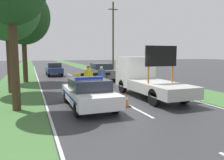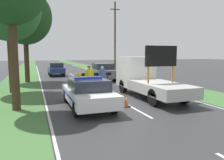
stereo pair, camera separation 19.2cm
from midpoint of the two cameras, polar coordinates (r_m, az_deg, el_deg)
The scene contains 19 objects.
ground_plane at distance 11.91m, azimuth 3.03°, elevation -5.70°, with size 160.00×160.00×0.00m, color #333335.
lane_markings at distance 23.28m, azimuth -8.39°, elevation 0.39°, with size 7.94×56.15×0.01m.
grass_verge_left at distance 30.86m, azimuth -21.77°, elevation 1.56°, with size 3.31×120.00×0.03m.
grass_verge_right at distance 32.47m, azimuth -1.32°, elevation 2.28°, with size 3.31×120.00×0.03m.
police_car at distance 10.61m, azimuth -5.82°, elevation -3.30°, with size 1.90×4.74×1.50m.
work_truck at distance 13.67m, azimuth 8.90°, elevation 0.66°, with size 2.04×6.22×3.02m.
road_barrier at distance 16.79m, azimuth -4.48°, elevation 1.19°, with size 2.85×0.08×1.13m.
police_officer at distance 15.84m, azimuth -5.65°, elevation 1.17°, with size 0.62×0.40×1.73m.
pedestrian_civilian at distance 16.58m, azimuth -2.19°, elevation 1.24°, with size 0.59×0.38×1.66m.
traffic_cone_near_police at distance 10.80m, azimuth 3.79°, elevation -5.18°, with size 0.50×0.50×0.68m.
traffic_cone_centre_front at distance 14.73m, azimuth -2.99°, elevation -1.87°, with size 0.53×0.53×0.72m.
traffic_cone_near_truck at distance 15.36m, azimuth -1.66°, elevation -1.63°, with size 0.48×0.48×0.66m.
traffic_cone_behind_barrier at distance 17.95m, azimuth -8.01°, elevation -0.40°, with size 0.51×0.51×0.70m.
traffic_cone_lane_edge at distance 17.56m, azimuth 4.44°, elevation -0.71°, with size 0.42×0.42×0.58m.
queued_car_suv_grey at distance 21.69m, azimuth -2.28°, elevation 2.21°, with size 1.89×4.52×1.66m.
queued_car_hatch_blue at distance 27.04m, azimuth -14.21°, elevation 2.84°, with size 1.73×4.18×1.54m.
roadside_tree_near_right at distance 16.08m, azimuth -25.12°, elevation 16.73°, with size 4.11×4.11×7.71m.
roadside_tree_mid_left at distance 21.60m, azimuth -21.60°, elevation 15.09°, with size 4.73×4.73×8.37m.
utility_pole at distance 27.66m, azimuth 0.99°, elevation 10.94°, with size 1.20×0.20×8.91m.
Camera 2 is at (-4.40, -10.76, 2.58)m, focal length 35.00 mm.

